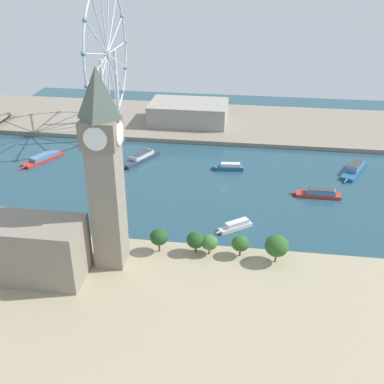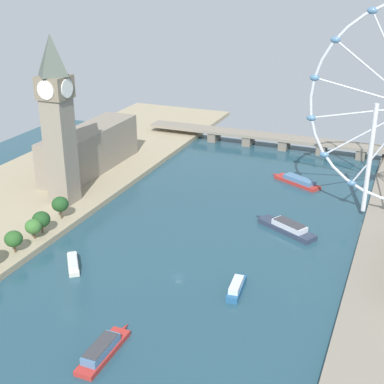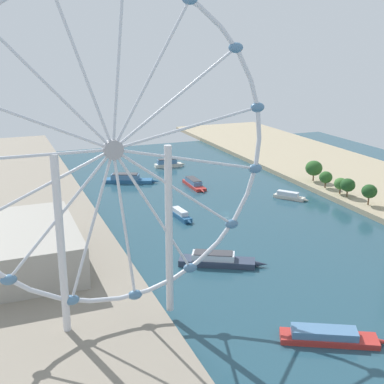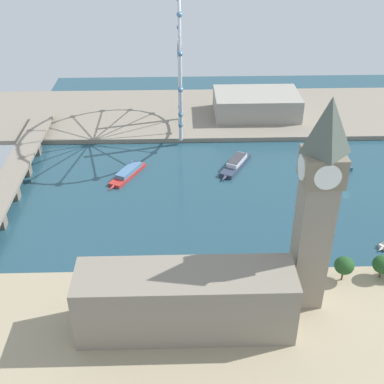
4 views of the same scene
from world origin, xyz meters
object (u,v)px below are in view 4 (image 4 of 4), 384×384
object	(u,v)px
parliament_block	(185,301)
tour_boat_3	(128,173)
ferris_wheel	(180,49)
tour_boat_4	(236,164)
tour_boat_1	(336,168)
river_bridge	(6,189)
clock_tower	(317,205)
riverside_hall	(256,104)

from	to	relation	value
parliament_block	tour_boat_3	world-z (taller)	parliament_block
ferris_wheel	tour_boat_4	size ratio (longest dim) A/B	3.04
tour_boat_1	parliament_block	bearing A→B (deg)	48.01
tour_boat_3	tour_boat_4	distance (m)	64.77
river_bridge	tour_boat_4	xyz separation A→B (m)	(31.88, -127.68, -4.16)
parliament_block	ferris_wheel	world-z (taller)	ferris_wheel
tour_boat_1	tour_boat_3	world-z (taller)	tour_boat_1
clock_tower	parliament_block	distance (m)	59.70
ferris_wheel	tour_boat_3	xyz separation A→B (m)	(-57.73, 31.55, -56.09)
river_bridge	tour_boat_4	size ratio (longest dim) A/B	5.85
clock_tower	riverside_hall	world-z (taller)	clock_tower
riverside_hall	tour_boat_3	size ratio (longest dim) A/B	1.81
tour_boat_1	tour_boat_3	size ratio (longest dim) A/B	0.65
clock_tower	tour_boat_3	world-z (taller)	clock_tower
parliament_block	tour_boat_3	bearing A→B (deg)	14.49
ferris_wheel	riverside_hall	size ratio (longest dim) A/B	1.77
ferris_wheel	riverside_hall	xyz separation A→B (m)	(23.58, -54.51, -46.96)
tour_boat_1	river_bridge	bearing A→B (deg)	2.32
ferris_wheel	riverside_hall	distance (m)	75.72
tour_boat_3	parliament_block	bearing A→B (deg)	42.21
parliament_block	riverside_hall	size ratio (longest dim) A/B	1.35
riverside_hall	river_bridge	world-z (taller)	riverside_hall
parliament_block	ferris_wheel	size ratio (longest dim) A/B	0.76
riverside_hall	tour_boat_4	size ratio (longest dim) A/B	1.72
ferris_wheel	tour_boat_4	distance (m)	81.16
ferris_wheel	tour_boat_4	world-z (taller)	ferris_wheel
riverside_hall	tour_boat_1	xyz separation A→B (m)	(-78.80, -37.50, -8.98)
clock_tower	parliament_block	xyz separation A→B (m)	(-13.91, 48.26, -32.27)
tour_boat_1	tour_boat_4	world-z (taller)	tour_boat_4
ferris_wheel	parliament_block	bearing A→B (deg)	180.00
riverside_hall	tour_boat_1	bearing A→B (deg)	-154.55
parliament_block	tour_boat_4	size ratio (longest dim) A/B	2.31
clock_tower	tour_boat_1	distance (m)	127.69
tour_boat_1	tour_boat_3	distance (m)	123.59
parliament_block	clock_tower	bearing A→B (deg)	-73.93
clock_tower	tour_boat_3	bearing A→B (deg)	36.42
tour_boat_4	ferris_wheel	bearing A→B (deg)	-118.16
tour_boat_3	clock_tower	bearing A→B (deg)	64.14
parliament_block	riverside_hall	xyz separation A→B (m)	(203.37, -54.52, -5.04)
clock_tower	river_bridge	world-z (taller)	clock_tower
clock_tower	tour_boat_1	bearing A→B (deg)	-21.58
ferris_wheel	riverside_hall	world-z (taller)	ferris_wheel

